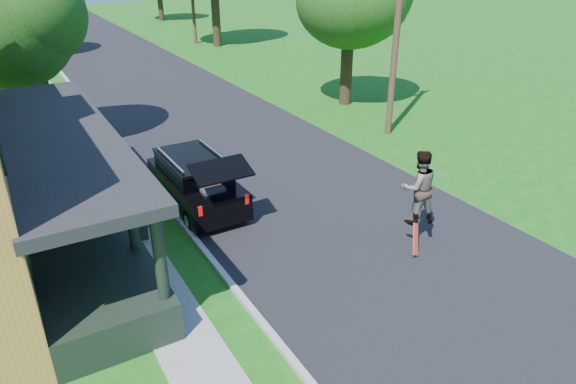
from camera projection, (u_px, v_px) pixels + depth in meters
ground at (427, 283)px, 12.09m from camera, size 140.00×140.00×0.00m
street at (163, 92)px, 27.66m from camera, size 8.00×120.00×0.02m
curb at (85, 103)px, 25.84m from camera, size 0.15×120.00×0.12m
sidewalk at (52, 107)px, 25.14m from camera, size 1.30×120.00×0.03m
black_suv at (196, 181)px, 15.37m from camera, size 1.77×4.46×2.07m
skateboarder at (419, 187)px, 12.94m from camera, size 1.12×0.96×1.97m
skateboard at (416, 240)px, 13.03m from camera, size 0.46×0.45×0.78m
tree_left_mid at (24, 8)px, 18.59m from camera, size 5.30×5.15×7.95m
utility_pole_near at (399, 2)px, 19.40m from camera, size 1.59×0.54×10.14m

